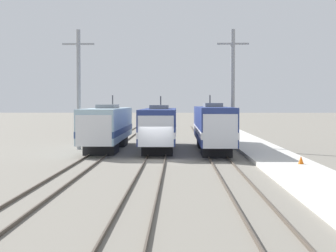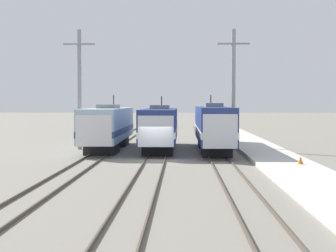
# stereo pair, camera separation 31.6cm
# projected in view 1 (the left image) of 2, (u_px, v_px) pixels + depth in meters

# --- Properties ---
(ground_plane) EXTENTS (400.00, 400.00, 0.00)m
(ground_plane) POSITION_uv_depth(u_px,v_px,m) (155.00, 160.00, 42.03)
(ground_plane) COLOR slate
(rail_pair_far_left) EXTENTS (1.51, 120.00, 0.15)m
(rail_pair_far_left) POSITION_uv_depth(u_px,v_px,m) (92.00, 159.00, 42.10)
(rail_pair_far_left) COLOR #4C4238
(rail_pair_far_left) RESTS_ON ground_plane
(rail_pair_center) EXTENTS (1.51, 120.00, 0.15)m
(rail_pair_center) POSITION_uv_depth(u_px,v_px,m) (155.00, 159.00, 42.02)
(rail_pair_center) COLOR #4C4238
(rail_pair_center) RESTS_ON ground_plane
(rail_pair_far_right) EXTENTS (1.51, 120.00, 0.15)m
(rail_pair_far_right) POSITION_uv_depth(u_px,v_px,m) (219.00, 159.00, 41.94)
(rail_pair_far_right) COLOR #4C4238
(rail_pair_far_right) RESTS_ON ground_plane
(locomotive_far_left) EXTENTS (3.07, 17.67, 5.06)m
(locomotive_far_left) POSITION_uv_depth(u_px,v_px,m) (107.00, 126.00, 51.21)
(locomotive_far_left) COLOR #232326
(locomotive_far_left) RESTS_ON ground_plane
(locomotive_center) EXTENTS (3.01, 17.22, 4.96)m
(locomotive_center) POSITION_uv_depth(u_px,v_px,m) (159.00, 127.00, 50.55)
(locomotive_center) COLOR black
(locomotive_center) RESTS_ON ground_plane
(locomotive_far_right) EXTENTS (2.81, 18.63, 5.05)m
(locomotive_far_right) POSITION_uv_depth(u_px,v_px,m) (213.00, 126.00, 49.70)
(locomotive_far_right) COLOR black
(locomotive_far_right) RESTS_ON ground_plane
(catenary_tower_left) EXTENTS (2.93, 0.39, 11.01)m
(catenary_tower_left) POSITION_uv_depth(u_px,v_px,m) (79.00, 88.00, 51.55)
(catenary_tower_left) COLOR gray
(catenary_tower_left) RESTS_ON ground_plane
(catenary_tower_right) EXTENTS (2.93, 0.39, 11.01)m
(catenary_tower_right) POSITION_uv_depth(u_px,v_px,m) (233.00, 88.00, 51.31)
(catenary_tower_right) COLOR gray
(catenary_tower_right) RESTS_ON ground_plane
(platform) EXTENTS (4.00, 120.00, 0.30)m
(platform) POSITION_uv_depth(u_px,v_px,m) (276.00, 158.00, 41.87)
(platform) COLOR beige
(platform) RESTS_ON ground_plane
(traffic_cone) EXTENTS (0.38, 0.38, 0.53)m
(traffic_cone) POSITION_uv_depth(u_px,v_px,m) (301.00, 160.00, 36.72)
(traffic_cone) COLOR orange
(traffic_cone) RESTS_ON platform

